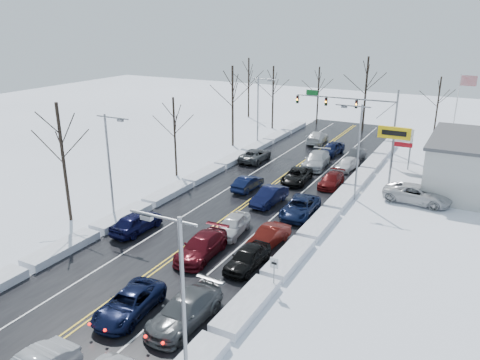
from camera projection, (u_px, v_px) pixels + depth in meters
The scene contains 42 objects.
ground at pixel (224, 220), 39.59m from camera, with size 160.00×160.00×0.00m, color white.
road_surface at pixel (235, 212), 41.26m from camera, with size 14.00×84.00×0.01m, color black.
snow_bank_left at pixel (165, 197), 44.63m from camera, with size 1.72×72.00×0.60m, color silver.
snow_bank_right at pixel (317, 229), 37.89m from camera, with size 1.72×72.00×0.60m, color silver.
traffic_signal_mast at pixel (356, 107), 59.63m from camera, with size 13.28×0.39×8.00m.
tires_plus_sign at pixel (394, 137), 46.66m from camera, with size 3.20×0.34×6.00m.
used_vehicles_sign at pixel (403, 140), 52.22m from camera, with size 2.20×0.22×4.65m.
speed_limit_sign at pixel (274, 268), 28.75m from camera, with size 0.55×0.09×2.35m.
flagpole at pixel (457, 109), 55.97m from camera, with size 1.87×1.20×10.00m.
streetlight_se at pixel (179, 299), 19.15m from camera, with size 3.20×0.25×9.00m.
streetlight_ne at pixel (357, 145), 42.52m from camera, with size 3.20×0.25×9.00m.
streetlight_sw at pixel (111, 159), 38.19m from camera, with size 3.20×0.25×9.00m.
streetlight_nw at pixel (259, 106), 61.56m from camera, with size 3.20×0.25×9.00m.
tree_left_b at pixel (61, 140), 37.39m from camera, with size 4.00×4.00×10.00m.
tree_left_c at pixel (174, 122), 48.98m from camera, with size 3.40×3.40×8.50m.
tree_left_d at pixel (233, 91), 60.52m from camera, with size 4.20×4.20×10.50m.
tree_left_e at pixel (273, 85), 70.58m from camera, with size 3.80×3.80×9.50m.
tree_far_a at pixel (249, 76), 78.67m from camera, with size 4.00×4.00×10.00m.
tree_far_b at pixel (319, 84), 74.41m from camera, with size 3.60×3.60×9.00m.
tree_far_c at pixel (367, 79), 68.74m from camera, with size 4.40×4.40×11.00m.
tree_far_d at pixel (439, 95), 66.13m from camera, with size 3.40×3.40×8.50m.
queued_car_2 at pixel (130, 314), 27.05m from camera, with size 2.34×5.08×1.41m, color black.
queued_car_3 at pixel (202, 256), 33.61m from camera, with size 2.20×5.40×1.57m, color #460910.
queued_car_4 at pixel (233, 234), 37.11m from camera, with size 1.79×4.44×1.51m, color silver.
queued_car_5 at pixel (269, 204), 43.11m from camera, with size 1.63×4.68×1.54m, color black.
queued_car_6 at pixel (296, 182), 48.81m from camera, with size 2.34×5.07×1.41m, color black.
queued_car_7 at pixel (316, 167), 53.77m from camera, with size 2.40×5.91×1.72m, color #A8ACB0.
queued_car_8 at pixel (331, 155), 58.70m from camera, with size 1.88×4.67×1.59m, color black.
queued_car_11 at pixel (185, 323), 26.26m from camera, with size 2.24×5.52×1.60m, color #44474A.
queued_car_12 at pixel (247, 267), 32.09m from camera, with size 1.79×4.44×1.51m, color black.
queued_car_13 at pixel (269, 245), 35.25m from camera, with size 1.52×4.35×1.43m, color #4A0E09.
queued_car_14 at pixel (300, 215), 40.62m from camera, with size 2.51×5.44×1.51m, color black.
queued_car_15 at pixel (331, 186), 47.66m from camera, with size 1.85×4.55×1.32m, color #4E0A0B.
queued_car_16 at pixel (346, 170), 52.83m from camera, with size 1.65×4.11×1.40m, color silver.
queued_car_17 at pixel (355, 160), 56.36m from camera, with size 1.44×4.13×1.36m, color #393A3D.
oncoming_car_0 at pixel (248, 190), 46.66m from camera, with size 1.49×4.28×1.41m, color black.
oncoming_car_1 at pixel (255, 161), 56.07m from camera, with size 2.47×5.36×1.49m, color #424547.
oncoming_car_2 at pixel (317, 143), 64.22m from camera, with size 2.22×5.47×1.59m, color silver.
oncoming_car_3 at pixel (137, 231), 37.54m from camera, with size 1.94×4.81×1.64m, color black.
parked_car_0 at pixel (416, 203), 43.37m from camera, with size 2.79×6.04×1.68m, color silver.
parked_car_1 at pixel (457, 190), 46.54m from camera, with size 2.36×5.80×1.68m, color #3B3D40.
parked_car_2 at pixel (441, 175), 51.04m from camera, with size 1.68×4.19×1.43m, color black.
Camera 1 is at (18.25, -31.41, 16.18)m, focal length 35.00 mm.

